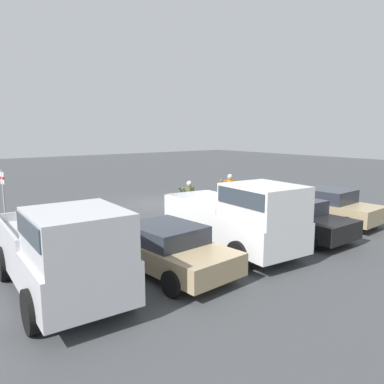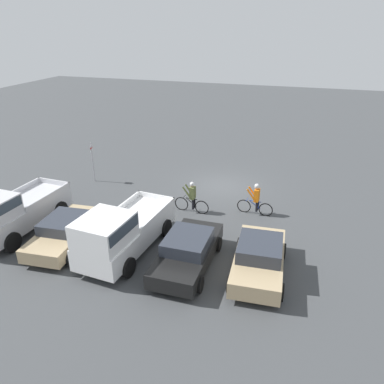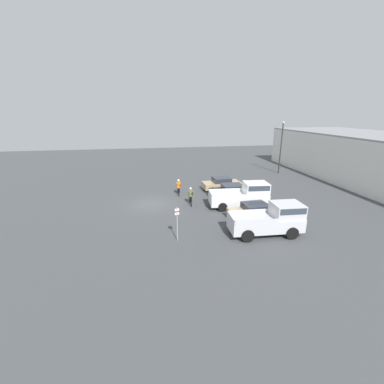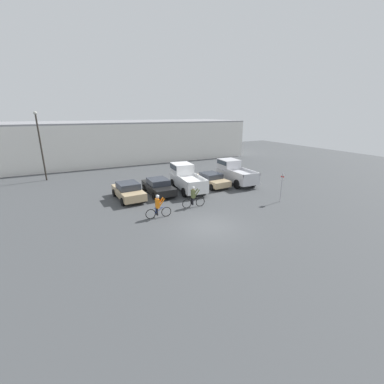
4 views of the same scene
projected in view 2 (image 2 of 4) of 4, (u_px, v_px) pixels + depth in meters
name	position (u px, v px, depth m)	size (l,w,h in m)	color
ground_plane	(222.00, 186.00, 22.55)	(80.00, 80.00, 0.00)	#424447
sedan_0	(259.00, 258.00, 14.45)	(2.20, 4.30, 1.45)	tan
sedan_1	(188.00, 251.00, 14.95)	(2.03, 4.49, 1.39)	black
pickup_truck_0	(120.00, 232.00, 15.35)	(2.53, 5.44, 2.32)	white
sedan_2	(66.00, 231.00, 16.42)	(2.26, 4.43, 1.32)	tan
pickup_truck_1	(10.00, 212.00, 16.94)	(2.37, 5.24, 2.29)	silver
cyclist_0	(192.00, 197.00, 19.19)	(1.89, 0.49, 1.71)	black
cyclist_1	(256.00, 199.00, 18.96)	(1.86, 0.49, 1.71)	black
fire_lane_sign	(92.00, 158.00, 22.67)	(0.08, 0.30, 2.46)	#9E9EA3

